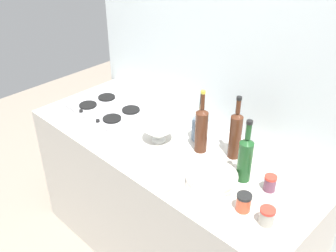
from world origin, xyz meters
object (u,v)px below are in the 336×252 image
(stovetop_hob, at_px, (109,109))
(condiment_jar_spare, at_px, (270,183))
(condiment_jar_front, at_px, (244,202))
(wine_bottle_leftmost, at_px, (201,129))
(mixing_bowl, at_px, (159,134))
(utensil_crock, at_px, (200,128))
(wine_bottle_mid_right, at_px, (235,134))
(plate_stack, at_px, (211,180))
(wine_bottle_mid_left, at_px, (245,158))
(condiment_jar_rear, at_px, (267,216))

(stovetop_hob, relative_size, condiment_jar_spare, 6.10)
(stovetop_hob, xyz_separation_m, condiment_jar_front, (1.15, -0.14, 0.03))
(wine_bottle_leftmost, distance_m, mixing_bowl, 0.27)
(condiment_jar_front, bearing_deg, condiment_jar_spare, 87.06)
(condiment_jar_front, bearing_deg, utensil_crock, 149.52)
(wine_bottle_mid_right, relative_size, utensil_crock, 1.17)
(plate_stack, relative_size, wine_bottle_mid_right, 0.69)
(wine_bottle_mid_left, distance_m, utensil_crock, 0.42)
(wine_bottle_leftmost, distance_m, condiment_jar_spare, 0.46)
(wine_bottle_mid_left, height_order, condiment_jar_rear, wine_bottle_mid_left)
(wine_bottle_mid_left, bearing_deg, condiment_jar_rear, -35.86)
(mixing_bowl, bearing_deg, condiment_jar_rear, -9.10)
(stovetop_hob, xyz_separation_m, condiment_jar_spare, (1.16, 0.06, 0.03))
(wine_bottle_mid_left, bearing_deg, mixing_bowl, -174.44)
(wine_bottle_leftmost, height_order, wine_bottle_mid_right, wine_bottle_leftmost)
(mixing_bowl, xyz_separation_m, condiment_jar_spare, (0.69, 0.07, -0.01))
(stovetop_hob, xyz_separation_m, condiment_jar_rear, (1.27, -0.14, 0.03))
(condiment_jar_front, xyz_separation_m, condiment_jar_spare, (0.01, 0.20, -0.00))
(wine_bottle_leftmost, distance_m, condiment_jar_front, 0.51)
(wine_bottle_leftmost, bearing_deg, wine_bottle_mid_right, 25.82)
(wine_bottle_mid_left, xyz_separation_m, condiment_jar_rear, (0.25, -0.18, -0.09))
(wine_bottle_mid_left, distance_m, mixing_bowl, 0.55)
(mixing_bowl, bearing_deg, wine_bottle_leftmost, 22.24)
(utensil_crock, relative_size, condiment_jar_front, 3.60)
(wine_bottle_mid_right, height_order, condiment_jar_spare, wine_bottle_mid_right)
(stovetop_hob, relative_size, wine_bottle_mid_right, 1.37)
(stovetop_hob, relative_size, plate_stack, 1.98)
(stovetop_hob, height_order, wine_bottle_mid_left, wine_bottle_mid_left)
(stovetop_hob, xyz_separation_m, plate_stack, (0.94, -0.11, 0.02))
(condiment_jar_rear, bearing_deg, condiment_jar_spare, 118.74)
(plate_stack, height_order, wine_bottle_mid_left, wine_bottle_mid_left)
(stovetop_hob, relative_size, mixing_bowl, 2.82)
(stovetop_hob, bearing_deg, plate_stack, -6.79)
(utensil_crock, bearing_deg, condiment_jar_front, -30.48)
(stovetop_hob, distance_m, condiment_jar_spare, 1.16)
(wine_bottle_mid_right, bearing_deg, wine_bottle_mid_left, -39.38)
(utensil_crock, bearing_deg, wine_bottle_mid_right, -0.80)
(wine_bottle_mid_left, bearing_deg, utensil_crock, 162.29)
(condiment_jar_front, relative_size, condiment_jar_rear, 1.07)
(wine_bottle_leftmost, bearing_deg, mixing_bowl, -157.76)
(plate_stack, height_order, condiment_jar_rear, condiment_jar_rear)
(wine_bottle_leftmost, xyz_separation_m, condiment_jar_front, (0.44, -0.22, -0.09))
(mixing_bowl, distance_m, condiment_jar_spare, 0.69)
(stovetop_hob, height_order, condiment_jar_front, condiment_jar_front)
(plate_stack, xyz_separation_m, wine_bottle_mid_right, (-0.07, 0.27, 0.11))
(wine_bottle_mid_right, distance_m, condiment_jar_spare, 0.32)
(mixing_bowl, bearing_deg, plate_stack, -11.76)
(plate_stack, relative_size, utensil_crock, 0.81)
(wine_bottle_leftmost, height_order, wine_bottle_mid_left, wine_bottle_leftmost)
(wine_bottle_mid_right, bearing_deg, condiment_jar_spare, -19.49)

